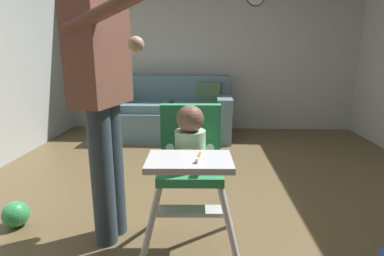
# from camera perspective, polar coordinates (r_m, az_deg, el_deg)

# --- Properties ---
(ground) EXTENTS (6.04, 6.93, 0.10)m
(ground) POSITION_cam_1_polar(r_m,az_deg,el_deg) (2.44, 3.54, -16.57)
(ground) COLOR brown
(wall_far) EXTENTS (5.24, 0.06, 2.62)m
(wall_far) POSITION_cam_1_polar(r_m,az_deg,el_deg) (4.79, 3.42, 15.44)
(wall_far) COLOR beige
(wall_far) RESTS_ON ground
(couch) EXTENTS (1.67, 0.86, 0.86)m
(couch) POSITION_cam_1_polar(r_m,az_deg,el_deg) (4.38, -3.66, 2.75)
(couch) COLOR slate
(couch) RESTS_ON ground
(high_chair) EXTENTS (0.63, 0.74, 0.92)m
(high_chair) POSITION_cam_1_polar(r_m,az_deg,el_deg) (1.72, -0.32, -4.99)
(high_chair) COLOR silver
(high_chair) RESTS_ON ground
(adult_standing) EXTENTS (0.50, 0.58, 1.71)m
(adult_standing) POSITION_cam_1_polar(r_m,az_deg,el_deg) (1.87, -16.43, 6.79)
(adult_standing) COLOR #354652
(adult_standing) RESTS_ON ground
(toy_ball_second) EXTENTS (0.18, 0.18, 0.18)m
(toy_ball_second) POSITION_cam_1_polar(r_m,az_deg,el_deg) (2.53, -30.26, -13.82)
(toy_ball_second) COLOR green
(toy_ball_second) RESTS_ON ground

